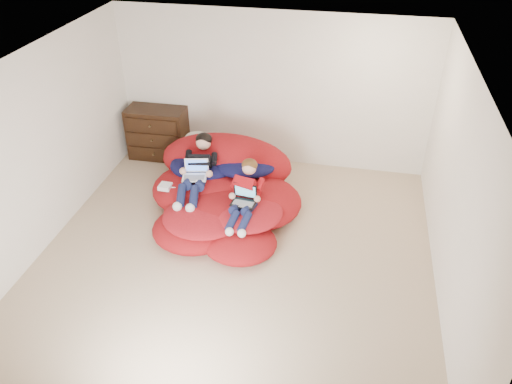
% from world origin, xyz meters
% --- Properties ---
extents(room_shell, '(5.10, 5.10, 2.77)m').
position_xyz_m(room_shell, '(0.00, 0.00, 0.22)').
color(room_shell, tan).
rests_on(room_shell, ground).
extents(dresser, '(0.98, 0.56, 0.87)m').
position_xyz_m(dresser, '(-1.90, 2.24, 0.44)').
color(dresser, black).
rests_on(dresser, ground).
extents(beanbag_pile, '(2.28, 2.43, 0.92)m').
position_xyz_m(beanbag_pile, '(-0.43, 0.96, 0.27)').
color(beanbag_pile, '#AE1318').
rests_on(beanbag_pile, ground).
extents(cream_pillow, '(0.45, 0.29, 0.29)m').
position_xyz_m(cream_pillow, '(-1.04, 1.80, 0.62)').
color(cream_pillow, beige).
rests_on(cream_pillow, beanbag_pile).
extents(older_boy, '(0.39, 1.22, 0.65)m').
position_xyz_m(older_boy, '(-0.78, 0.98, 0.65)').
color(older_boy, black).
rests_on(older_boy, beanbag_pile).
extents(younger_boy, '(0.35, 1.01, 0.64)m').
position_xyz_m(younger_boy, '(0.01, 0.54, 0.61)').
color(younger_boy, '#B20F16').
rests_on(younger_boy, beanbag_pile).
extents(laptop_white, '(0.38, 0.34, 0.25)m').
position_xyz_m(laptop_white, '(-0.78, 0.85, 0.63)').
color(laptop_white, white).
rests_on(laptop_white, older_boy).
extents(laptop_black, '(0.34, 0.29, 0.24)m').
position_xyz_m(laptop_black, '(0.01, 0.47, 0.56)').
color(laptop_black, black).
rests_on(laptop_black, younger_boy).
extents(power_adapter, '(0.17, 0.17, 0.06)m').
position_xyz_m(power_adapter, '(-1.20, 0.71, 0.42)').
color(power_adapter, white).
rests_on(power_adapter, beanbag_pile).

